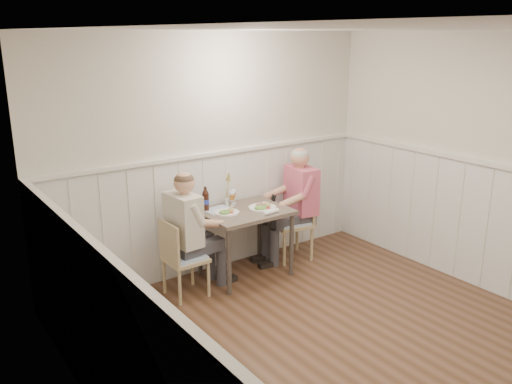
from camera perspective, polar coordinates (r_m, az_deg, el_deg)
ground_plane at (r=4.76m, az=10.51°, el=-16.58°), size 4.50×4.50×0.00m
room_shell at (r=4.15m, az=11.59°, el=1.34°), size 4.04×4.54×2.60m
wainscot at (r=4.88m, az=5.16°, el=-6.35°), size 4.00×4.49×1.34m
dining_table at (r=5.83m, az=-1.14°, el=-2.86°), size 0.91×0.70×0.75m
chair_right at (r=6.36m, az=4.18°, el=-2.85°), size 0.49×0.49×0.88m
chair_left at (r=5.48m, az=-7.91°, el=-6.68°), size 0.39×0.39×0.81m
man_in_pink at (r=6.34m, az=4.41°, el=-2.10°), size 0.67×0.46×1.35m
diner_cream at (r=5.52m, az=-7.23°, el=-5.28°), size 0.62×0.43×1.30m
plate_man at (r=5.83m, az=0.65°, el=-1.56°), size 0.30×0.30×0.08m
plate_diner at (r=5.69m, az=-3.17°, el=-2.10°), size 0.27×0.27×0.07m
beer_glass_a at (r=5.99m, az=-2.39°, el=-0.26°), size 0.06×0.06×0.16m
beer_glass_b at (r=5.91m, az=-2.54°, el=-0.49°), size 0.06×0.06×0.16m
beer_bottle at (r=5.78m, az=-5.33°, el=-0.85°), size 0.07×0.07×0.26m
rolled_napkin at (r=5.67m, az=1.58°, el=-2.12°), size 0.20×0.07×0.04m
grass_vase at (r=5.90m, az=-3.10°, el=0.16°), size 0.04×0.04×0.39m
gingham_mat at (r=5.81m, az=-3.93°, el=-1.89°), size 0.32×0.27×0.01m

